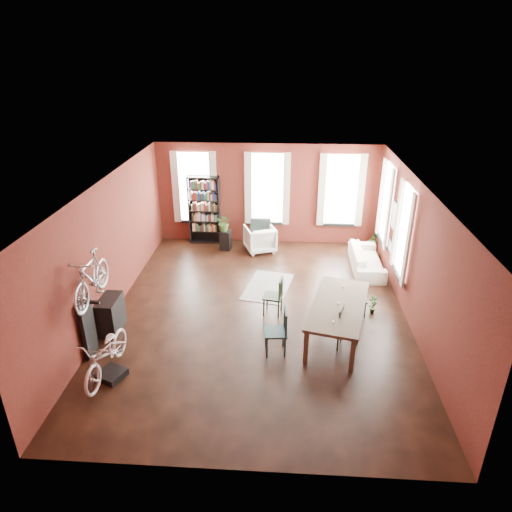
# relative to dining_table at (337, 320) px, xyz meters

# --- Properties ---
(room) EXTENTS (9.00, 9.04, 3.22)m
(room) POSITION_rel_dining_table_xyz_m (-1.52, 1.45, 1.72)
(room) COLOR black
(room) RESTS_ON ground
(dining_table) EXTENTS (1.64, 2.61, 0.82)m
(dining_table) POSITION_rel_dining_table_xyz_m (0.00, 0.00, 0.00)
(dining_table) COLOR #493B2C
(dining_table) RESTS_ON ground
(dining_chair_a) EXTENTS (0.50, 0.50, 1.00)m
(dining_chair_a) POSITION_rel_dining_table_xyz_m (-1.34, -0.66, 0.09)
(dining_chair_a) COLOR #173333
(dining_chair_a) RESTS_ON ground
(dining_chair_b) EXTENTS (0.51, 0.51, 0.94)m
(dining_chair_b) POSITION_rel_dining_table_xyz_m (-1.44, 0.86, 0.06)
(dining_chair_b) COLOR #1D2F1B
(dining_chair_b) RESTS_ON ground
(dining_chair_c) EXTENTS (0.55, 0.55, 0.95)m
(dining_chair_c) POSITION_rel_dining_table_xyz_m (0.20, -0.43, 0.06)
(dining_chair_c) COLOR #1D2E1B
(dining_chair_c) RESTS_ON ground
(dining_chair_d) EXTENTS (0.38, 0.38, 0.81)m
(dining_chair_d) POSITION_rel_dining_table_xyz_m (0.60, 0.97, -0.01)
(dining_chair_d) COLOR #1A3B37
(dining_chair_d) RESTS_ON ground
(bookshelf) EXTENTS (1.00, 0.32, 2.20)m
(bookshelf) POSITION_rel_dining_table_xyz_m (-3.77, 5.13, 0.69)
(bookshelf) COLOR black
(bookshelf) RESTS_ON ground
(white_armchair) EXTENTS (1.09, 1.06, 0.89)m
(white_armchair) POSITION_rel_dining_table_xyz_m (-1.95, 4.54, 0.03)
(white_armchair) COLOR white
(white_armchair) RESTS_ON ground
(cream_sofa) EXTENTS (0.61, 2.08, 0.81)m
(cream_sofa) POSITION_rel_dining_table_xyz_m (1.18, 3.43, -0.01)
(cream_sofa) COLOR beige
(cream_sofa) RESTS_ON ground
(striped_rug) EXTENTS (1.42, 1.93, 0.01)m
(striped_rug) POSITION_rel_dining_table_xyz_m (-1.61, 2.17, -0.41)
(striped_rug) COLOR black
(striped_rug) RESTS_ON ground
(bike_trainer) EXTENTS (0.62, 0.62, 0.14)m
(bike_trainer) POSITION_rel_dining_table_xyz_m (-4.50, -1.69, -0.34)
(bike_trainer) COLOR black
(bike_trainer) RESTS_ON ground
(bike_wall_rack) EXTENTS (0.16, 0.60, 1.30)m
(bike_wall_rack) POSITION_rel_dining_table_xyz_m (-5.17, -0.97, 0.24)
(bike_wall_rack) COLOR black
(bike_wall_rack) RESTS_ON ground
(console_table) EXTENTS (0.40, 0.80, 0.80)m
(console_table) POSITION_rel_dining_table_xyz_m (-5.05, -0.07, -0.01)
(console_table) COLOR black
(console_table) RESTS_ON ground
(plant_stand) EXTENTS (0.36, 0.36, 0.62)m
(plant_stand) POSITION_rel_dining_table_xyz_m (-3.04, 4.57, -0.10)
(plant_stand) COLOR black
(plant_stand) RESTS_ON ground
(plant_by_sofa) EXTENTS (0.38, 0.67, 0.29)m
(plant_by_sofa) POSITION_rel_dining_table_xyz_m (1.60, 4.82, -0.27)
(plant_by_sofa) COLOR #2A5823
(plant_by_sofa) RESTS_ON ground
(plant_small) EXTENTS (0.41, 0.52, 0.17)m
(plant_small) POSITION_rel_dining_table_xyz_m (0.96, 1.03, -0.33)
(plant_small) COLOR #2A4E1F
(plant_small) RESTS_ON ground
(bicycle_floor) EXTENTS (0.67, 0.96, 1.73)m
(bicycle_floor) POSITION_rel_dining_table_xyz_m (-4.51, -1.72, 0.59)
(bicycle_floor) COLOR beige
(bicycle_floor) RESTS_ON bike_trainer
(bicycle_hung) EXTENTS (0.47, 1.00, 1.66)m
(bicycle_hung) POSITION_rel_dining_table_xyz_m (-4.92, -0.97, 1.72)
(bicycle_hung) COLOR #A5A8AD
(bicycle_hung) RESTS_ON bike_wall_rack
(plant_on_stand) EXTENTS (0.59, 0.63, 0.43)m
(plant_on_stand) POSITION_rel_dining_table_xyz_m (-3.07, 4.59, 0.42)
(plant_on_stand) COLOR #355622
(plant_on_stand) RESTS_ON plant_stand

